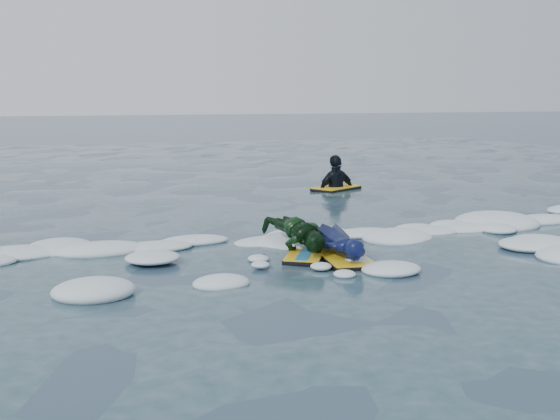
% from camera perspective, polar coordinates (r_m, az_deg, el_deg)
% --- Properties ---
extents(ground, '(120.00, 120.00, 0.00)m').
position_cam_1_polar(ground, '(7.93, 1.76, -4.87)').
color(ground, '#19263C').
rests_on(ground, ground).
extents(foam_band, '(12.00, 3.10, 0.30)m').
position_cam_1_polar(foam_band, '(8.89, -0.47, -3.31)').
color(foam_band, white).
rests_on(foam_band, ground).
extents(prone_woman_unit, '(0.61, 1.46, 0.36)m').
position_cam_1_polar(prone_woman_unit, '(8.44, 4.80, -2.74)').
color(prone_woman_unit, black).
rests_on(prone_woman_unit, ground).
extents(prone_child_unit, '(0.76, 1.27, 0.47)m').
position_cam_1_polar(prone_child_unit, '(8.58, 1.66, -2.15)').
color(prone_child_unit, black).
rests_on(prone_child_unit, ground).
extents(waiting_rider_unit, '(1.20, 1.04, 1.58)m').
position_cam_1_polar(waiting_rider_unit, '(14.46, 4.58, 1.39)').
color(waiting_rider_unit, black).
rests_on(waiting_rider_unit, ground).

